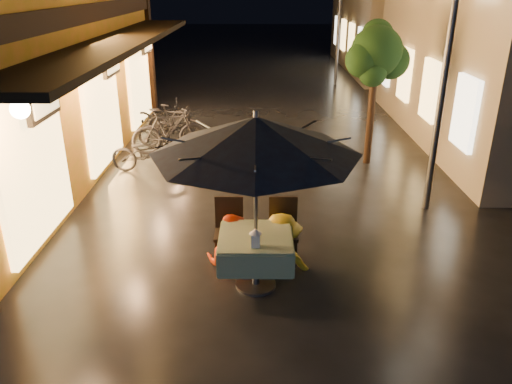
{
  "coord_description": "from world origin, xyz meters",
  "views": [
    {
      "loc": [
        -0.1,
        -6.43,
        3.88
      ],
      "look_at": [
        -0.14,
        0.01,
        1.15
      ],
      "focal_mm": 35.0,
      "sensor_mm": 36.0,
      "label": 1
    }
  ],
  "objects_px": {
    "table_lantern": "(256,237)",
    "cafe_table": "(256,248)",
    "patio_umbrella": "(256,136)",
    "streetlamp_near": "(449,45)",
    "bicycle_0": "(148,153)",
    "person_orange": "(230,216)",
    "person_yellow": "(282,217)"
  },
  "relations": [
    {
      "from": "table_lantern",
      "to": "cafe_table",
      "type": "bearing_deg",
      "value": 90.0
    },
    {
      "from": "patio_umbrella",
      "to": "streetlamp_near",
      "type": "bearing_deg",
      "value": 39.49
    },
    {
      "from": "cafe_table",
      "to": "table_lantern",
      "type": "distance_m",
      "value": 0.44
    },
    {
      "from": "patio_umbrella",
      "to": "table_lantern",
      "type": "relative_size",
      "value": 10.62
    },
    {
      "from": "cafe_table",
      "to": "bicycle_0",
      "type": "xyz_separation_m",
      "value": [
        -2.38,
        4.46,
        -0.16
      ]
    },
    {
      "from": "cafe_table",
      "to": "person_orange",
      "type": "height_order",
      "value": "person_orange"
    },
    {
      "from": "cafe_table",
      "to": "person_yellow",
      "type": "bearing_deg",
      "value": 53.95
    },
    {
      "from": "table_lantern",
      "to": "person_orange",
      "type": "relative_size",
      "value": 0.16
    },
    {
      "from": "patio_umbrella",
      "to": "table_lantern",
      "type": "bearing_deg",
      "value": -90.0
    },
    {
      "from": "patio_umbrella",
      "to": "cafe_table",
      "type": "bearing_deg",
      "value": -104.04
    },
    {
      "from": "table_lantern",
      "to": "bicycle_0",
      "type": "bearing_deg",
      "value": 116.61
    },
    {
      "from": "bicycle_0",
      "to": "cafe_table",
      "type": "bearing_deg",
      "value": -148.92
    },
    {
      "from": "cafe_table",
      "to": "person_yellow",
      "type": "relative_size",
      "value": 0.61
    },
    {
      "from": "streetlamp_near",
      "to": "person_yellow",
      "type": "xyz_separation_m",
      "value": [
        -2.77,
        -2.09,
        -2.1
      ]
    },
    {
      "from": "cafe_table",
      "to": "patio_umbrella",
      "type": "bearing_deg",
      "value": 75.96
    },
    {
      "from": "patio_umbrella",
      "to": "table_lantern",
      "type": "height_order",
      "value": "patio_umbrella"
    },
    {
      "from": "person_orange",
      "to": "bicycle_0",
      "type": "distance_m",
      "value": 4.42
    },
    {
      "from": "patio_umbrella",
      "to": "bicycle_0",
      "type": "bearing_deg",
      "value": 118.1
    },
    {
      "from": "streetlamp_near",
      "to": "cafe_table",
      "type": "xyz_separation_m",
      "value": [
        -3.14,
        -2.59,
        -2.33
      ]
    },
    {
      "from": "streetlamp_near",
      "to": "person_yellow",
      "type": "height_order",
      "value": "streetlamp_near"
    },
    {
      "from": "person_yellow",
      "to": "bicycle_0",
      "type": "relative_size",
      "value": 1.01
    },
    {
      "from": "streetlamp_near",
      "to": "patio_umbrella",
      "type": "xyz_separation_m",
      "value": [
        -3.14,
        -2.59,
        -0.77
      ]
    },
    {
      "from": "streetlamp_near",
      "to": "table_lantern",
      "type": "height_order",
      "value": "streetlamp_near"
    },
    {
      "from": "patio_umbrella",
      "to": "bicycle_0",
      "type": "xyz_separation_m",
      "value": [
        -2.38,
        4.46,
        -1.72
      ]
    },
    {
      "from": "streetlamp_near",
      "to": "bicycle_0",
      "type": "height_order",
      "value": "streetlamp_near"
    },
    {
      "from": "person_yellow",
      "to": "bicycle_0",
      "type": "height_order",
      "value": "person_yellow"
    },
    {
      "from": "table_lantern",
      "to": "person_yellow",
      "type": "height_order",
      "value": "person_yellow"
    },
    {
      "from": "cafe_table",
      "to": "bicycle_0",
      "type": "relative_size",
      "value": 0.61
    },
    {
      "from": "bicycle_0",
      "to": "patio_umbrella",
      "type": "bearing_deg",
      "value": -148.92
    },
    {
      "from": "patio_umbrella",
      "to": "table_lantern",
      "type": "distance_m",
      "value": 1.27
    },
    {
      "from": "bicycle_0",
      "to": "table_lantern",
      "type": "bearing_deg",
      "value": -150.41
    },
    {
      "from": "streetlamp_near",
      "to": "person_orange",
      "type": "bearing_deg",
      "value": -149.83
    }
  ]
}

